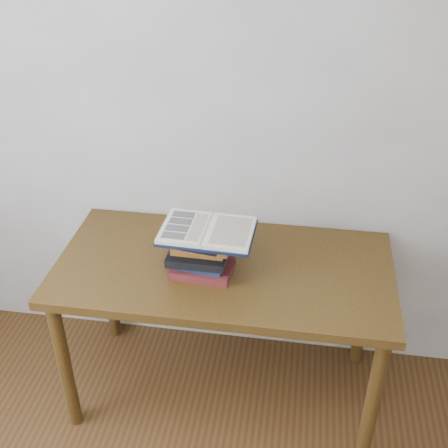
# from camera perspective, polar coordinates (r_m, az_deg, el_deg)

# --- Properties ---
(room_shell) EXTENTS (3.54, 3.54, 2.62)m
(room_shell) POSITION_cam_1_polar(r_m,az_deg,el_deg) (0.85, -21.31, -11.67)
(room_shell) COLOR silver
(room_shell) RESTS_ON ground
(desk) EXTENTS (1.42, 0.71, 0.76)m
(desk) POSITION_cam_1_polar(r_m,az_deg,el_deg) (2.43, -0.02, -6.01)
(desk) COLOR #4F3713
(desk) RESTS_ON ground
(book_stack) EXTENTS (0.27, 0.19, 0.19)m
(book_stack) POSITION_cam_1_polar(r_m,az_deg,el_deg) (2.29, -2.47, -2.95)
(book_stack) COLOR maroon
(book_stack) RESTS_ON desk
(open_book) EXTENTS (0.38, 0.27, 0.03)m
(open_book) POSITION_cam_1_polar(r_m,az_deg,el_deg) (2.23, -1.69, -0.71)
(open_book) COLOR black
(open_book) RESTS_ON book_stack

